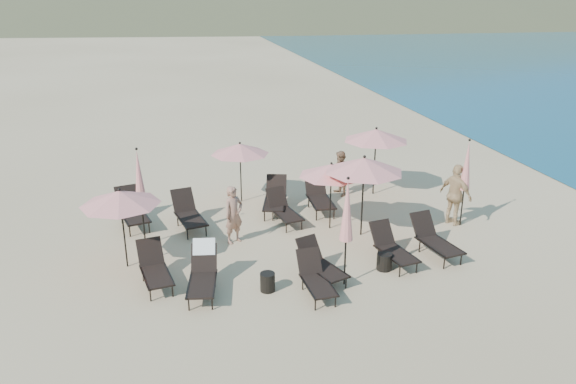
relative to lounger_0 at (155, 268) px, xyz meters
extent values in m
plane|color=#D6BA8C|center=(4.85, -0.67, -0.45)|extent=(800.00, 800.00, 0.00)
cube|color=black|center=(0.05, -0.27, -0.10)|extent=(0.83, 1.29, 0.05)
cube|color=black|center=(-0.10, 0.52, 0.20)|extent=(0.69, 0.56, 0.62)
cylinder|color=black|center=(-0.11, -0.81, -0.28)|extent=(0.04, 0.04, 0.34)
cylinder|color=black|center=(-0.30, 0.20, -0.28)|extent=(0.04, 0.04, 0.34)
cylinder|color=black|center=(0.40, -0.72, -0.28)|extent=(0.04, 0.04, 0.34)
cylinder|color=black|center=(0.21, 0.29, -0.28)|extent=(0.04, 0.04, 0.34)
cube|color=black|center=(-0.25, -0.28, -0.09)|extent=(0.29, 1.33, 0.04)
cube|color=black|center=(0.34, -0.17, -0.09)|extent=(0.29, 1.33, 0.04)
cube|color=black|center=(1.08, -0.95, -0.09)|extent=(0.81, 1.30, 0.05)
cube|color=black|center=(1.21, -0.15, 0.21)|extent=(0.69, 0.55, 0.63)
cylinder|color=black|center=(0.74, -1.41, -0.27)|extent=(0.04, 0.04, 0.34)
cylinder|color=black|center=(0.90, -0.38, -0.27)|extent=(0.04, 0.04, 0.34)
cylinder|color=black|center=(1.26, -1.49, -0.27)|extent=(0.04, 0.04, 0.34)
cylinder|color=black|center=(1.42, -0.46, -0.27)|extent=(0.04, 0.04, 0.34)
cube|color=black|center=(0.79, -0.85, -0.08)|extent=(0.25, 1.36, 0.04)
cube|color=black|center=(1.39, -0.95, -0.08)|extent=(0.25, 1.36, 0.04)
cube|color=white|center=(1.23, 0.00, 0.45)|extent=(0.58, 0.37, 0.38)
cube|color=black|center=(3.76, -1.54, -0.12)|extent=(0.65, 1.15, 0.05)
cube|color=black|center=(3.71, -0.79, 0.16)|extent=(0.60, 0.46, 0.58)
cylinder|color=black|center=(3.55, -2.02, -0.29)|extent=(0.03, 0.03, 0.32)
cylinder|color=black|center=(3.49, -1.06, -0.29)|extent=(0.03, 0.03, 0.32)
cylinder|color=black|center=(4.03, -1.99, -0.29)|extent=(0.03, 0.03, 0.32)
cylinder|color=black|center=(3.97, -1.03, -0.29)|extent=(0.03, 0.03, 0.32)
cube|color=black|center=(3.48, -1.51, -0.11)|extent=(0.11, 1.26, 0.04)
cube|color=black|center=(4.04, -1.47, -0.11)|extent=(0.11, 1.26, 0.04)
cube|color=black|center=(4.14, -0.85, -0.11)|extent=(0.95, 1.28, 0.05)
cube|color=black|center=(3.88, -0.13, 0.17)|extent=(0.70, 0.61, 0.59)
cylinder|color=black|center=(4.07, -1.39, -0.28)|extent=(0.03, 0.03, 0.32)
cylinder|color=black|center=(3.73, -0.46, -0.28)|extent=(0.03, 0.03, 0.32)
cylinder|color=black|center=(4.53, -1.22, -0.28)|extent=(0.03, 0.03, 0.32)
cylinder|color=black|center=(4.20, -0.29, -0.28)|extent=(0.03, 0.03, 0.32)
cube|color=black|center=(3.85, -0.90, -0.10)|extent=(0.47, 1.23, 0.04)
cube|color=black|center=(4.39, -0.71, -0.10)|extent=(0.47, 1.23, 0.04)
cube|color=black|center=(6.20, -0.43, -0.10)|extent=(0.83, 1.29, 0.05)
cube|color=black|center=(6.05, 0.36, 0.20)|extent=(0.69, 0.56, 0.61)
cylinder|color=black|center=(6.04, -0.97, -0.28)|extent=(0.04, 0.04, 0.34)
cylinder|color=black|center=(5.85, 0.04, -0.28)|extent=(0.04, 0.04, 0.34)
cylinder|color=black|center=(6.55, -0.87, -0.28)|extent=(0.04, 0.04, 0.34)
cylinder|color=black|center=(6.35, 0.14, -0.28)|extent=(0.04, 0.04, 0.34)
cube|color=black|center=(5.90, -0.44, -0.09)|extent=(0.29, 1.33, 0.04)
cube|color=black|center=(6.48, -0.33, -0.09)|extent=(0.29, 1.33, 0.04)
cube|color=black|center=(7.51, -0.25, -0.08)|extent=(0.87, 1.36, 0.05)
cube|color=black|center=(7.36, 0.58, 0.23)|extent=(0.73, 0.59, 0.65)
cylinder|color=black|center=(7.34, -0.81, -0.27)|extent=(0.04, 0.04, 0.36)
cylinder|color=black|center=(7.14, 0.25, -0.27)|extent=(0.04, 0.04, 0.36)
cylinder|color=black|center=(7.87, -0.71, -0.27)|extent=(0.04, 0.04, 0.36)
cylinder|color=black|center=(7.68, 0.35, -0.27)|extent=(0.04, 0.04, 0.36)
cube|color=black|center=(7.19, -0.25, -0.07)|extent=(0.30, 1.40, 0.04)
cube|color=black|center=(7.81, -0.14, -0.07)|extent=(0.30, 1.40, 0.04)
cube|color=black|center=(-0.61, 3.62, -0.06)|extent=(1.00, 1.45, 0.06)
cube|color=black|center=(-0.83, 4.48, 0.26)|extent=(0.79, 0.66, 0.68)
cylinder|color=black|center=(-0.74, 3.02, -0.26)|extent=(0.04, 0.04, 0.37)
cylinder|color=black|center=(-1.03, 4.11, -0.26)|extent=(0.04, 0.04, 0.37)
cylinder|color=black|center=(-0.19, 3.17, -0.26)|extent=(0.04, 0.04, 0.37)
cylinder|color=black|center=(-0.48, 4.26, -0.26)|extent=(0.04, 0.04, 0.37)
cube|color=black|center=(-0.94, 3.59, -0.05)|extent=(0.42, 1.45, 0.04)
cube|color=black|center=(-0.30, 3.76, -0.05)|extent=(0.42, 1.45, 0.04)
cube|color=black|center=(1.06, 3.03, -0.07)|extent=(0.93, 1.41, 0.05)
cube|color=black|center=(0.87, 3.88, 0.25)|extent=(0.76, 0.62, 0.67)
cylinder|color=black|center=(0.90, 2.45, -0.26)|extent=(0.04, 0.04, 0.37)
cylinder|color=black|center=(0.66, 3.53, -0.26)|extent=(0.04, 0.04, 0.37)
cylinder|color=black|center=(1.45, 2.57, -0.26)|extent=(0.04, 0.04, 0.37)
cylinder|color=black|center=(1.21, 3.65, -0.26)|extent=(0.04, 0.04, 0.37)
cube|color=black|center=(0.73, 3.01, -0.06)|extent=(0.36, 1.43, 0.04)
cube|color=black|center=(1.36, 3.16, -0.06)|extent=(0.36, 1.43, 0.04)
cube|color=black|center=(3.74, 3.76, -0.07)|extent=(0.99, 1.43, 0.05)
cube|color=black|center=(3.97, 4.60, 0.25)|extent=(0.78, 0.65, 0.67)
cylinder|color=black|center=(3.33, 3.31, -0.26)|extent=(0.04, 0.04, 0.37)
cylinder|color=black|center=(3.62, 4.39, -0.26)|extent=(0.04, 0.04, 0.37)
cylinder|color=black|center=(3.87, 3.16, -0.26)|extent=(0.04, 0.04, 0.37)
cylinder|color=black|center=(4.16, 4.24, -0.26)|extent=(0.04, 0.04, 0.37)
cube|color=black|center=(3.44, 3.90, -0.06)|extent=(0.42, 1.42, 0.04)
cube|color=black|center=(4.07, 3.73, -0.06)|extent=(0.42, 1.42, 0.04)
cube|color=black|center=(3.95, 2.84, -0.10)|extent=(0.85, 1.29, 0.05)
cube|color=black|center=(3.79, 3.62, 0.19)|extent=(0.69, 0.57, 0.61)
cylinder|color=black|center=(3.81, 2.30, -0.28)|extent=(0.04, 0.04, 0.34)
cylinder|color=black|center=(3.59, 3.30, -0.28)|extent=(0.04, 0.04, 0.34)
cylinder|color=black|center=(4.31, 2.41, -0.28)|extent=(0.04, 0.04, 0.34)
cylinder|color=black|center=(4.10, 3.40, -0.28)|extent=(0.04, 0.04, 0.34)
cube|color=black|center=(3.65, 2.82, -0.09)|extent=(0.32, 1.31, 0.04)
cube|color=black|center=(4.23, 2.95, -0.09)|extent=(0.32, 1.31, 0.04)
cube|color=black|center=(5.24, 3.56, -0.06)|extent=(0.72, 1.33, 0.05)
cube|color=black|center=(5.26, 4.44, 0.26)|extent=(0.69, 0.52, 0.68)
cylinder|color=black|center=(4.94, 3.03, -0.26)|extent=(0.04, 0.04, 0.37)
cylinder|color=black|center=(4.97, 4.15, -0.26)|extent=(0.04, 0.04, 0.37)
cylinder|color=black|center=(5.50, 3.01, -0.26)|extent=(0.04, 0.04, 0.37)
cylinder|color=black|center=(5.54, 4.13, -0.26)|extent=(0.04, 0.04, 0.37)
cube|color=black|center=(4.91, 3.63, -0.05)|extent=(0.09, 1.48, 0.04)
cube|color=black|center=(5.57, 3.61, -0.05)|extent=(0.09, 1.48, 0.04)
cylinder|color=black|center=(-0.73, 1.11, 0.57)|extent=(0.04, 0.04, 2.03)
cone|color=#E48F81|center=(-0.73, 1.11, 1.49)|extent=(2.03, 2.03, 0.37)
sphere|color=black|center=(-0.73, 1.11, 1.70)|extent=(0.08, 0.08, 0.08)
cylinder|color=black|center=(5.18, 2.36, 0.53)|extent=(0.04, 0.04, 1.96)
cone|color=#E48F81|center=(5.18, 2.36, 1.42)|extent=(1.96, 1.96, 0.35)
sphere|color=black|center=(5.18, 2.36, 1.62)|extent=(0.07, 0.07, 0.07)
cylinder|color=black|center=(5.94, 1.70, 0.70)|extent=(0.05, 0.05, 2.28)
cone|color=#E48F81|center=(5.94, 1.70, 1.73)|extent=(2.28, 2.28, 0.41)
sphere|color=black|center=(5.94, 1.70, 1.97)|extent=(0.09, 0.09, 0.09)
cylinder|color=black|center=(2.87, 5.21, 0.53)|extent=(0.04, 0.04, 1.95)
cone|color=#E48F81|center=(2.87, 5.21, 1.42)|extent=(1.95, 1.95, 0.35)
sphere|color=black|center=(2.87, 5.21, 1.62)|extent=(0.07, 0.07, 0.07)
cylinder|color=black|center=(7.54, 4.95, 0.68)|extent=(0.05, 0.05, 2.25)
cone|color=#E48F81|center=(7.54, 4.95, 1.70)|extent=(2.25, 2.25, 0.41)
sphere|color=black|center=(7.54, 4.95, 1.94)|extent=(0.09, 0.09, 0.09)
cylinder|color=black|center=(4.56, -1.01, 0.16)|extent=(0.04, 0.04, 1.20)
cone|color=#E48F81|center=(4.56, -1.01, 1.52)|extent=(0.33, 0.33, 1.53)
sphere|color=black|center=(4.56, -1.01, 2.32)|extent=(0.08, 0.08, 0.08)
cylinder|color=black|center=(9.17, 1.71, 0.14)|extent=(0.04, 0.04, 1.18)
cone|color=#E48F81|center=(9.17, 1.71, 1.48)|extent=(0.32, 0.32, 1.50)
sphere|color=black|center=(9.17, 1.71, 2.26)|extent=(0.07, 0.07, 0.07)
cylinder|color=black|center=(-0.30, 2.42, 0.17)|extent=(0.04, 0.04, 1.23)
cone|color=#E48F81|center=(-0.30, 2.42, 1.56)|extent=(0.33, 0.33, 1.56)
sphere|color=black|center=(-0.30, 2.42, 2.37)|extent=(0.08, 0.08, 0.08)
cylinder|color=black|center=(2.65, -0.91, -0.21)|extent=(0.37, 0.37, 0.47)
cylinder|color=black|center=(5.80, -0.50, -0.22)|extent=(0.40, 0.40, 0.44)
imported|color=#9E6B55|center=(2.22, 2.01, 0.40)|extent=(0.74, 0.67, 1.69)
imported|color=#91684B|center=(6.34, 5.07, 0.35)|extent=(0.73, 0.87, 1.59)
imported|color=tan|center=(8.99, 1.85, 0.52)|extent=(0.89, 1.22, 1.92)
camera|label=1|loc=(0.57, -12.68, 6.48)|focal=35.00mm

